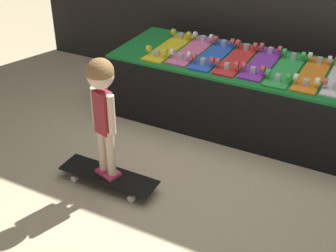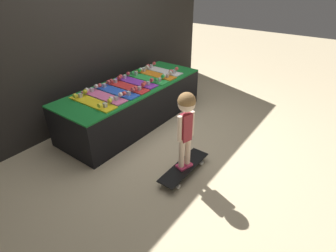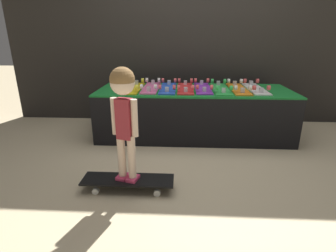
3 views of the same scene
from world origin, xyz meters
The scene contains 13 objects.
ground_plane centered at (0.00, 0.00, 0.00)m, with size 16.00×16.00×0.00m, color beige.
back_wall centered at (0.00, 1.22, 1.28)m, with size 5.08×0.10×2.55m.
display_rack centered at (0.00, 0.57, 0.29)m, with size 2.25×0.81×0.57m.
skateboard_yellow_on_rack centered at (-0.72, 0.56, 0.59)m, with size 0.18×0.69×0.09m.
skateboard_pink_on_rack centered at (-0.51, 0.59, 0.59)m, with size 0.18×0.69×0.09m.
skateboard_blue_on_rack centered at (-0.31, 0.58, 0.59)m, with size 0.18×0.69×0.09m.
skateboard_red_on_rack centered at (-0.10, 0.58, 0.59)m, with size 0.18×0.69×0.09m.
skateboard_purple_on_rack centered at (0.10, 0.60, 0.59)m, with size 0.18×0.69×0.09m.
skateboard_green_on_rack centered at (0.31, 0.56, 0.59)m, with size 0.18×0.69×0.09m.
skateboard_orange_on_rack centered at (0.51, 0.57, 0.59)m, with size 0.18×0.69×0.09m.
skateboard_white_on_rack centered at (0.72, 0.60, 0.59)m, with size 0.18×0.69×0.09m.
skateboard_on_floor centered at (-0.56, -0.68, 0.07)m, with size 0.73×0.20×0.09m.
child centered at (-0.56, -0.68, 0.71)m, with size 0.21×0.18×0.88m.
Camera 3 is at (-0.15, -2.50, 1.18)m, focal length 28.00 mm.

